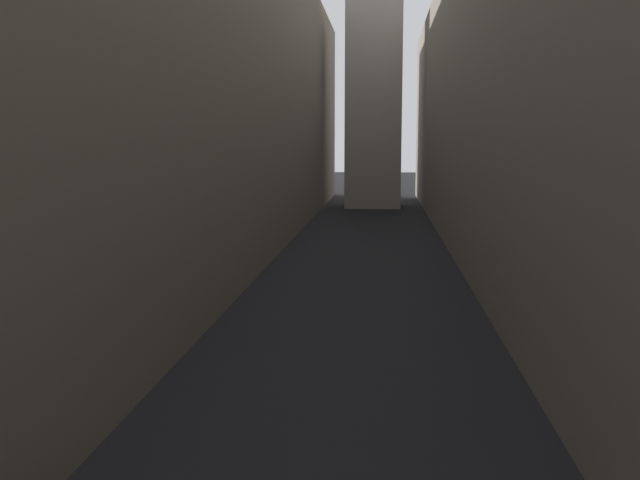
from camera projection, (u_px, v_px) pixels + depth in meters
ground_plane at (363, 262)px, 43.68m from camera, size 264.00×264.00×0.00m
building_block_left at (153, 83)px, 45.35m from camera, size 15.58×108.00×21.65m
building_block_right at (571, 92)px, 43.24m from camera, size 13.49×108.00×20.24m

